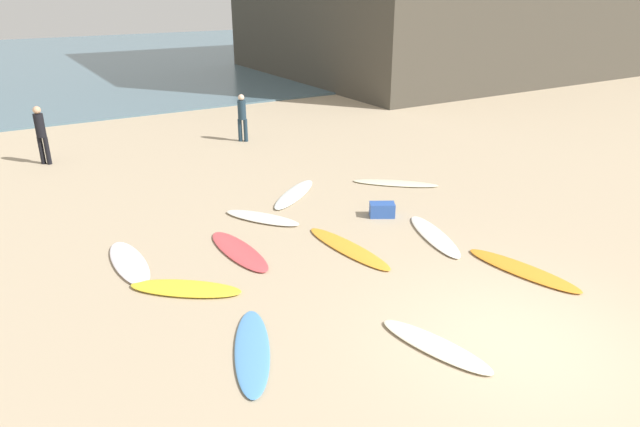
% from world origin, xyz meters
% --- Properties ---
extents(ground_plane, '(120.00, 120.00, 0.00)m').
position_xyz_m(ground_plane, '(0.00, 0.00, 0.00)').
color(ground_plane, tan).
extents(ocean_water, '(120.00, 40.00, 0.08)m').
position_xyz_m(ocean_water, '(0.00, 38.95, 0.04)').
color(ocean_water, slate).
rests_on(ocean_water, ground_plane).
extents(surfboard_0, '(0.95, 2.41, 0.07)m').
position_xyz_m(surfboard_0, '(1.92, 1.55, 0.04)').
color(surfboard_0, orange).
rests_on(surfboard_0, ground_plane).
extents(surfboard_1, '(2.06, 1.92, 0.07)m').
position_xyz_m(surfboard_1, '(2.99, 6.81, 0.03)').
color(surfboard_1, '#E8E6C3').
rests_on(surfboard_1, ground_plane).
extents(surfboard_2, '(1.17, 2.32, 0.07)m').
position_xyz_m(surfboard_2, '(1.54, 3.62, 0.04)').
color(surfboard_2, white).
rests_on(surfboard_2, ground_plane).
extents(surfboard_3, '(0.71, 2.26, 0.07)m').
position_xyz_m(surfboard_3, '(-2.38, 5.12, 0.04)').
color(surfboard_3, '#DC4B50').
rests_on(surfboard_3, ground_plane).
extents(surfboard_4, '(1.37, 2.22, 0.07)m').
position_xyz_m(surfboard_4, '(-3.57, 1.90, 0.03)').
color(surfboard_4, '#5296DA').
rests_on(surfboard_4, ground_plane).
extents(surfboard_5, '(1.98, 1.77, 0.09)m').
position_xyz_m(surfboard_5, '(-3.82, 4.18, 0.04)').
color(surfboard_5, yellow).
rests_on(surfboard_5, ground_plane).
extents(surfboard_6, '(1.51, 1.93, 0.09)m').
position_xyz_m(surfboard_6, '(-1.22, 6.44, 0.04)').
color(surfboard_6, silver).
rests_on(surfboard_6, ground_plane).
extents(surfboard_7, '(2.12, 1.89, 0.09)m').
position_xyz_m(surfboard_7, '(0.20, 7.46, 0.04)').
color(surfboard_7, silver).
rests_on(surfboard_7, ground_plane).
extents(surfboard_8, '(0.76, 2.55, 0.07)m').
position_xyz_m(surfboard_8, '(-0.39, 4.08, 0.03)').
color(surfboard_8, '#F7A22E').
rests_on(surfboard_8, ground_plane).
extents(surfboard_9, '(0.95, 2.00, 0.08)m').
position_xyz_m(surfboard_9, '(-1.16, 0.56, 0.04)').
color(surfboard_9, white).
rests_on(surfboard_9, ground_plane).
extents(surfboard_10, '(0.62, 2.15, 0.09)m').
position_xyz_m(surfboard_10, '(-4.43, 5.74, 0.04)').
color(surfboard_10, white).
rests_on(surfboard_10, ground_plane).
extents(beachgoer_near, '(0.40, 0.40, 1.62)m').
position_xyz_m(beachgoer_near, '(1.29, 13.14, 0.90)').
color(beachgoer_near, '#1E3342').
rests_on(beachgoer_near, ground_plane).
extents(beachgoer_mid, '(0.40, 0.40, 1.76)m').
position_xyz_m(beachgoer_mid, '(-4.92, 13.78, 0.99)').
color(beachgoer_mid, black).
rests_on(beachgoer_mid, ground_plane).
extents(beach_cooler, '(0.67, 0.59, 0.33)m').
position_xyz_m(beach_cooler, '(1.29, 5.16, 0.17)').
color(beach_cooler, '#2D56B2').
rests_on(beach_cooler, ground_plane).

